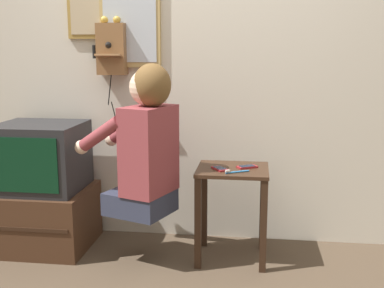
{
  "coord_description": "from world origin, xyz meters",
  "views": [
    {
      "loc": [
        0.44,
        -2.29,
        1.31
      ],
      "look_at": [
        0.06,
        0.58,
        0.75
      ],
      "focal_mm": 45.0,
      "sensor_mm": 36.0,
      "label": 1
    }
  ],
  "objects": [
    {
      "name": "television",
      "position": [
        -0.96,
        0.66,
        0.62
      ],
      "size": [
        0.55,
        0.5,
        0.44
      ],
      "color": "#232326",
      "rests_on": "tv_stand"
    },
    {
      "name": "tv_stand",
      "position": [
        -0.97,
        0.66,
        0.2
      ],
      "size": [
        0.64,
        0.56,
        0.4
      ],
      "color": "#422819",
      "rests_on": "ground_plane"
    },
    {
      "name": "cell_phone_spare",
      "position": [
        0.4,
        0.65,
        0.6
      ],
      "size": [
        0.14,
        0.11,
        0.01
      ],
      "rotation": [
        0.0,
        0.0,
        -1.05
      ],
      "color": "maroon",
      "rests_on": "side_table"
    },
    {
      "name": "wall_phone_antique",
      "position": [
        -0.53,
        0.92,
        1.33
      ],
      "size": [
        0.23,
        0.19,
        0.76
      ],
      "color": "brown"
    },
    {
      "name": "cell_phone_held",
      "position": [
        0.23,
        0.58,
        0.6
      ],
      "size": [
        0.12,
        0.14,
        0.01
      ],
      "rotation": [
        0.0,
        0.0,
        0.56
      ],
      "color": "maroon",
      "rests_on": "side_table"
    },
    {
      "name": "framed_picture",
      "position": [
        -0.68,
        0.96,
        1.59
      ],
      "size": [
        0.34,
        0.03,
        0.4
      ],
      "color": "olive"
    },
    {
      "name": "person",
      "position": [
        -0.21,
        0.5,
        0.77
      ],
      "size": [
        0.64,
        0.52,
        0.92
      ],
      "rotation": [
        0.0,
        0.0,
        1.21
      ],
      "color": "#2D3347",
      "rests_on": "ground_plane"
    },
    {
      "name": "toothbrush",
      "position": [
        0.33,
        0.51,
        0.6
      ],
      "size": [
        0.14,
        0.08,
        0.02
      ],
      "rotation": [
        0.0,
        0.0,
        2.08
      ],
      "color": "#338CD8",
      "rests_on": "side_table"
    },
    {
      "name": "side_table",
      "position": [
        0.31,
        0.63,
        0.44
      ],
      "size": [
        0.44,
        0.4,
        0.59
      ],
      "color": "#382316",
      "rests_on": "ground_plane"
    },
    {
      "name": "wall_mirror",
      "position": [
        -0.41,
        0.96,
        1.55
      ],
      "size": [
        0.41,
        0.04,
        0.7
      ],
      "color": "tan"
    },
    {
      "name": "wall_back",
      "position": [
        0.0,
        1.0,
        1.27
      ],
      "size": [
        6.8,
        0.05,
        2.55
      ],
      "color": "beige",
      "rests_on": "ground_plane"
    }
  ]
}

